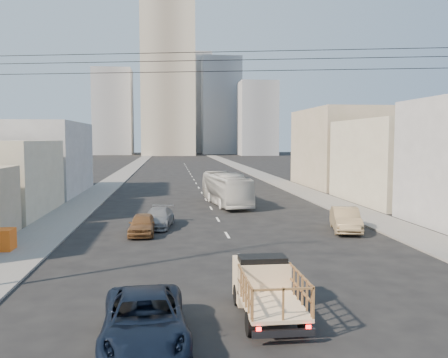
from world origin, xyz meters
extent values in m
plane|color=black|center=(0.00, 0.00, 0.00)|extent=(420.00, 420.00, 0.00)
cube|color=slate|center=(-11.75, 70.00, 0.06)|extent=(3.50, 180.00, 0.12)
cube|color=slate|center=(11.75, 70.00, 0.06)|extent=(3.50, 180.00, 0.12)
cube|color=silver|center=(0.00, 2.00, 0.01)|extent=(0.15, 2.00, 0.01)
cube|color=silver|center=(0.00, 8.00, 0.01)|extent=(0.15, 2.00, 0.01)
cube|color=silver|center=(0.00, 14.00, 0.01)|extent=(0.15, 2.00, 0.01)
cube|color=silver|center=(0.00, 20.00, 0.01)|extent=(0.15, 2.00, 0.01)
cube|color=silver|center=(0.00, 26.00, 0.01)|extent=(0.15, 2.00, 0.01)
cube|color=silver|center=(0.00, 32.00, 0.01)|extent=(0.15, 2.00, 0.01)
cube|color=silver|center=(0.00, 38.00, 0.01)|extent=(0.15, 2.00, 0.01)
cube|color=silver|center=(0.00, 44.00, 0.01)|extent=(0.15, 2.00, 0.01)
cube|color=silver|center=(0.00, 50.00, 0.01)|extent=(0.15, 2.00, 0.01)
cube|color=silver|center=(0.00, 56.00, 0.01)|extent=(0.15, 2.00, 0.01)
cube|color=silver|center=(0.00, 62.00, 0.01)|extent=(0.15, 2.00, 0.01)
cube|color=silver|center=(0.00, 68.00, 0.01)|extent=(0.15, 2.00, 0.01)
cube|color=silver|center=(0.00, 74.00, 0.01)|extent=(0.15, 2.00, 0.01)
cube|color=silver|center=(0.00, 80.00, 0.01)|extent=(0.15, 2.00, 0.01)
cube|color=silver|center=(0.00, 86.00, 0.01)|extent=(0.15, 2.00, 0.01)
cube|color=silver|center=(0.00, 92.00, 0.01)|extent=(0.15, 2.00, 0.01)
cube|color=silver|center=(0.00, 98.00, 0.01)|extent=(0.15, 2.00, 0.01)
cube|color=silver|center=(0.00, 104.00, 0.01)|extent=(0.15, 2.00, 0.01)
cube|color=beige|center=(-0.31, -0.86, 0.70)|extent=(1.90, 3.00, 0.12)
cube|color=beige|center=(-0.31, 1.14, 0.95)|extent=(1.90, 1.60, 1.50)
cube|color=black|center=(-0.31, 0.89, 1.55)|extent=(1.70, 0.90, 0.70)
cube|color=#2D2D33|center=(-0.31, -2.41, 0.40)|extent=(1.90, 0.12, 0.22)
cube|color=#FF0C0C|center=(-1.06, -2.41, 0.55)|extent=(0.15, 0.05, 0.12)
cube|color=#FF0C0C|center=(0.44, -2.41, 0.55)|extent=(0.15, 0.05, 0.12)
cylinder|color=black|center=(-1.16, 1.24, 0.38)|extent=(0.25, 0.76, 0.76)
cylinder|color=black|center=(0.54, 1.24, 0.38)|extent=(0.25, 0.76, 0.76)
cylinder|color=black|center=(-1.16, -1.56, 0.38)|extent=(0.25, 0.76, 0.76)
cylinder|color=black|center=(0.54, -1.56, 0.38)|extent=(0.25, 0.76, 0.76)
imported|color=black|center=(-4.40, -1.81, 0.75)|extent=(2.79, 5.53, 1.50)
imported|color=beige|center=(1.60, 28.17, 1.49)|extent=(3.74, 10.89, 2.97)
imported|color=brown|center=(-5.39, 14.74, 0.68)|extent=(1.76, 4.06, 1.36)
imported|color=#977E58|center=(7.99, 14.39, 0.79)|extent=(2.73, 5.03, 1.57)
imported|color=slate|center=(-4.46, 17.27, 0.67)|extent=(2.50, 4.81, 1.33)
cylinder|color=black|center=(0.00, 1.50, 9.30)|extent=(23.01, 5.02, 0.02)
cylinder|color=black|center=(0.00, 1.50, 9.00)|extent=(23.01, 5.02, 0.02)
cylinder|color=black|center=(0.00, 1.50, 8.60)|extent=(23.01, 5.02, 0.02)
cube|color=#AFA68D|center=(19.50, 28.00, 4.00)|extent=(11.00, 14.00, 8.00)
cube|color=gray|center=(20.00, 44.00, 5.00)|extent=(12.00, 16.00, 10.00)
cube|color=gray|center=(-19.50, 39.00, 4.00)|extent=(12.00, 16.00, 8.00)
cube|color=tan|center=(-4.00, 170.00, 30.00)|extent=(20.00, 20.00, 60.00)
cube|color=gray|center=(18.00, 185.00, 20.00)|extent=(16.00, 16.00, 40.00)
cube|color=gray|center=(-26.00, 180.00, 17.00)|extent=(15.00, 15.00, 34.00)
cube|color=gray|center=(6.00, 200.00, 22.00)|extent=(18.00, 18.00, 44.00)
cube|color=gray|center=(30.00, 165.00, 14.00)|extent=(14.00, 14.00, 28.00)
camera|label=1|loc=(-3.60, -15.66, 6.11)|focal=38.00mm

